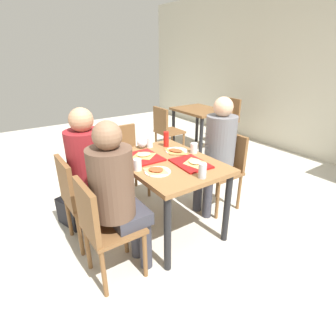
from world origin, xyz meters
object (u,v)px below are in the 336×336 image
Objects in this scene: plastic_cup_b at (138,165)px; pizza_slice_c at (176,151)px; chair_far_side at (225,166)px; tray_red_far at (191,163)px; paper_plate_center at (176,151)px; main_table at (168,171)px; chair_near_right at (102,225)px; person_in_red at (91,166)px; plastic_cup_a at (194,148)px; background_table at (200,116)px; person_in_brown_jacket at (117,190)px; pizza_slice_a at (144,155)px; background_chair_near at (166,129)px; handbag at (72,212)px; background_chair_far at (228,117)px; pizza_slice_d at (156,170)px; chair_near_left at (79,195)px; paper_plate_near_edge at (158,172)px; soda_can at (202,171)px; foil_bundle at (142,143)px; plastic_cup_c at (150,143)px; chair_left_end at (125,156)px; pizza_slice_b at (195,162)px; condiment_bottle at (166,139)px; person_far_side at (218,147)px.

pizza_slice_c is at bearing 107.30° from plastic_cup_b.
tray_red_far is at bearing -74.18° from chair_far_side.
chair_far_side reaches higher than paper_plate_center.
plastic_cup_b is (0.03, -0.33, 0.16)m from main_table.
main_table is at bearing 94.57° from plastic_cup_b.
chair_near_right is 0.93m from tray_red_far.
chair_near_right is (0.27, -0.78, -0.13)m from main_table.
person_in_red is 0.83m from pizza_slice_c.
plastic_cup_a is at bearing 41.45° from paper_plate_center.
plastic_cup_a reaches higher than background_table.
person_in_brown_jacket is at bearing -67.26° from main_table.
pizza_slice_a is 0.24× the size of background_chair_near.
chair_far_side is at bearing 68.54° from handbag.
background_table is 0.74m from background_chair_far.
chair_near_right is at bearing -44.29° from background_chair_near.
person_in_red reaches higher than pizza_slice_d.
plastic_cup_a is at bearing 77.80° from chair_near_left.
paper_plate_center and paper_plate_near_edge have the same top height.
chair_near_left is at bearing -132.12° from soda_can.
plastic_cup_a and foil_bundle have the same top height.
plastic_cup_b is at bearing -40.89° from plastic_cup_c.
plastic_cup_b is (-0.13, -0.12, 0.05)m from paper_plate_near_edge.
plastic_cup_c and foil_bundle have the same top height.
main_table is 0.79m from chair_far_side.
person_in_red is 6.07× the size of pizza_slice_a.
person_in_brown_jacket is at bearing -28.25° from chair_left_end.
pizza_slice_d is 3.33m from background_chair_far.
chair_left_end is 3.89× the size of paper_plate_near_edge.
chair_near_left is 0.50m from handbag.
main_table is 10.65× the size of plastic_cup_b.
pizza_slice_c is 2.45× the size of foil_bundle.
pizza_slice_b is 0.69m from foil_bundle.
condiment_bottle is at bearing 20.72° from chair_left_end.
chair_left_end is at bearing 129.96° from chair_near_left.
pizza_slice_c is 2.24m from background_table.
person_in_brown_jacket reaches higher than pizza_slice_d.
paper_plate_near_edge is 0.37m from pizza_slice_a.
background_chair_far is (-1.81, 2.78, -0.24)m from paper_plate_near_edge.
person_in_brown_jacket is at bearing -59.04° from background_chair_far.
condiment_bottle reaches higher than plastic_cup_a.
paper_plate_center is 0.20m from condiment_bottle.
person_in_red is (0.65, -0.64, 0.25)m from chair_left_end.
main_table is at bearing -47.91° from background_table.
plastic_cup_c reaches higher than pizza_slice_d.
pizza_slice_d is (0.15, -1.00, 0.26)m from chair_far_side.
paper_plate_near_edge is 0.50m from pizza_slice_c.
person_far_side is at bearing -90.00° from chair_far_side.
foil_bundle is at bearing -119.66° from chair_far_side.
person_far_side is at bearing 90.00° from main_table.
pizza_slice_c is (-0.40, 0.82, 0.01)m from person_in_brown_jacket.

